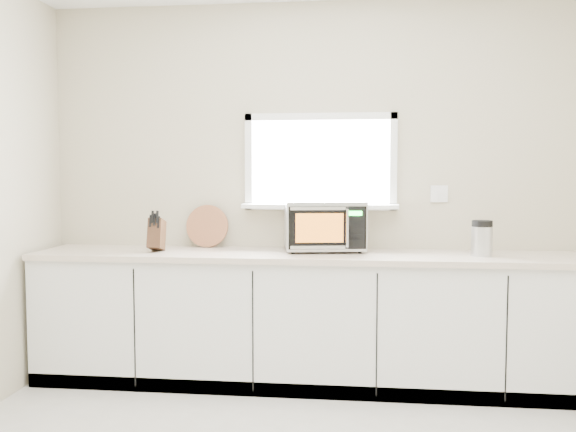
# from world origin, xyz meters

# --- Properties ---
(back_wall) EXTENTS (4.00, 0.17, 2.70)m
(back_wall) POSITION_xyz_m (0.00, 2.00, 1.36)
(back_wall) COLOR #BDB496
(back_wall) RESTS_ON ground
(cabinets) EXTENTS (3.92, 0.60, 0.88)m
(cabinets) POSITION_xyz_m (0.00, 1.70, 0.44)
(cabinets) COLOR silver
(cabinets) RESTS_ON ground
(countertop) EXTENTS (3.92, 0.64, 0.04)m
(countertop) POSITION_xyz_m (0.00, 1.69, 0.90)
(countertop) COLOR beige
(countertop) RESTS_ON cabinets
(microwave) EXTENTS (0.61, 0.51, 0.35)m
(microwave) POSITION_xyz_m (0.04, 1.83, 1.10)
(microwave) COLOR black
(microwave) RESTS_ON countertop
(knife_block) EXTENTS (0.11, 0.21, 0.29)m
(knife_block) POSITION_xyz_m (-1.13, 1.65, 1.04)
(knife_block) COLOR #4C301B
(knife_block) RESTS_ON countertop
(cutting_board) EXTENTS (0.31, 0.08, 0.31)m
(cutting_board) POSITION_xyz_m (-0.83, 1.94, 1.08)
(cutting_board) COLOR #A25F3E
(cutting_board) RESTS_ON countertop
(coffee_grinder) EXTENTS (0.17, 0.17, 0.24)m
(coffee_grinder) POSITION_xyz_m (1.09, 1.67, 1.04)
(coffee_grinder) COLOR silver
(coffee_grinder) RESTS_ON countertop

